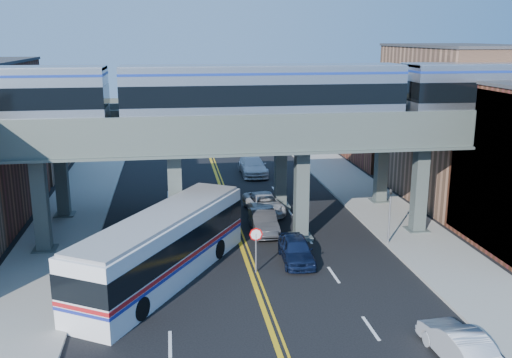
{
  "coord_description": "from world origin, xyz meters",
  "views": [
    {
      "loc": [
        -4.15,
        -26.3,
        12.88
      ],
      "look_at": [
        0.72,
        5.76,
        4.69
      ],
      "focal_mm": 40.0,
      "sensor_mm": 36.0,
      "label": 1
    }
  ],
  "objects_px": {
    "traffic_signal": "(390,210)",
    "car_parked_curb": "(459,344)",
    "car_lane_a": "(296,250)",
    "car_lane_b": "(264,222)",
    "stop_sign": "(256,243)",
    "transit_train": "(263,93)",
    "transit_bus": "(163,248)",
    "car_lane_d": "(253,166)",
    "car_lane_c": "(264,203)"
  },
  "relations": [
    {
      "from": "traffic_signal",
      "to": "car_parked_curb",
      "type": "xyz_separation_m",
      "value": [
        -2.11,
        -13.02,
        -1.58
      ]
    },
    {
      "from": "car_lane_a",
      "to": "car_lane_b",
      "type": "distance_m",
      "value": 5.41
    },
    {
      "from": "stop_sign",
      "to": "car_lane_b",
      "type": "bearing_deg",
      "value": 77.01
    },
    {
      "from": "stop_sign",
      "to": "car_parked_curb",
      "type": "distance_m",
      "value": 12.15
    },
    {
      "from": "car_lane_a",
      "to": "car_lane_b",
      "type": "relative_size",
      "value": 0.97
    },
    {
      "from": "transit_train",
      "to": "car_parked_curb",
      "type": "relative_size",
      "value": 11.96
    },
    {
      "from": "transit_train",
      "to": "car_parked_curb",
      "type": "bearing_deg",
      "value": -69.62
    },
    {
      "from": "transit_train",
      "to": "transit_bus",
      "type": "height_order",
      "value": "transit_train"
    },
    {
      "from": "transit_train",
      "to": "car_lane_a",
      "type": "bearing_deg",
      "value": -70.46
    },
    {
      "from": "traffic_signal",
      "to": "car_lane_d",
      "type": "relative_size",
      "value": 0.71
    },
    {
      "from": "car_lane_c",
      "to": "stop_sign",
      "type": "bearing_deg",
      "value": -108.26
    },
    {
      "from": "stop_sign",
      "to": "transit_train",
      "type": "bearing_deg",
      "value": 76.39
    },
    {
      "from": "car_lane_c",
      "to": "car_lane_d",
      "type": "relative_size",
      "value": 0.87
    },
    {
      "from": "transit_bus",
      "to": "car_lane_d",
      "type": "relative_size",
      "value": 2.31
    },
    {
      "from": "stop_sign",
      "to": "traffic_signal",
      "type": "xyz_separation_m",
      "value": [
        8.9,
        3.0,
        0.54
      ]
    },
    {
      "from": "traffic_signal",
      "to": "car_parked_curb",
      "type": "bearing_deg",
      "value": -99.19
    },
    {
      "from": "transit_train",
      "to": "car_lane_c",
      "type": "distance_m",
      "value": 10.64
    },
    {
      "from": "transit_train",
      "to": "car_lane_c",
      "type": "xyz_separation_m",
      "value": [
        1.06,
        5.92,
        -8.78
      ]
    },
    {
      "from": "car_lane_c",
      "to": "traffic_signal",
      "type": "bearing_deg",
      "value": -56.57
    },
    {
      "from": "transit_train",
      "to": "traffic_signal",
      "type": "xyz_separation_m",
      "value": [
        7.69,
        -2.0,
        -7.18
      ]
    },
    {
      "from": "traffic_signal",
      "to": "transit_bus",
      "type": "bearing_deg",
      "value": -167.25
    },
    {
      "from": "transit_train",
      "to": "car_lane_d",
      "type": "distance_m",
      "value": 20.0
    },
    {
      "from": "traffic_signal",
      "to": "car_lane_b",
      "type": "bearing_deg",
      "value": 154.67
    },
    {
      "from": "transit_train",
      "to": "traffic_signal",
      "type": "distance_m",
      "value": 10.71
    },
    {
      "from": "transit_bus",
      "to": "car_lane_c",
      "type": "relative_size",
      "value": 2.66
    },
    {
      "from": "transit_bus",
      "to": "car_lane_a",
      "type": "distance_m",
      "value": 7.81
    },
    {
      "from": "car_lane_a",
      "to": "car_lane_c",
      "type": "bearing_deg",
      "value": 94.32
    },
    {
      "from": "transit_train",
      "to": "car_lane_a",
      "type": "xyz_separation_m",
      "value": [
        1.35,
        -3.8,
        -8.73
      ]
    },
    {
      "from": "car_lane_a",
      "to": "car_lane_d",
      "type": "bearing_deg",
      "value": 91.03
    },
    {
      "from": "traffic_signal",
      "to": "car_parked_curb",
      "type": "distance_m",
      "value": 13.29
    },
    {
      "from": "car_lane_c",
      "to": "car_lane_d",
      "type": "height_order",
      "value": "car_lane_d"
    },
    {
      "from": "traffic_signal",
      "to": "car_lane_a",
      "type": "relative_size",
      "value": 0.93
    },
    {
      "from": "car_lane_a",
      "to": "car_lane_b",
      "type": "xyz_separation_m",
      "value": [
        -1.06,
        5.31,
        -0.0
      ]
    },
    {
      "from": "car_lane_d",
      "to": "stop_sign",
      "type": "bearing_deg",
      "value": -98.02
    },
    {
      "from": "traffic_signal",
      "to": "car_lane_b",
      "type": "relative_size",
      "value": 0.9
    },
    {
      "from": "transit_bus",
      "to": "car_parked_curb",
      "type": "bearing_deg",
      "value": -98.82
    },
    {
      "from": "car_lane_b",
      "to": "car_lane_d",
      "type": "height_order",
      "value": "car_lane_d"
    },
    {
      "from": "transit_bus",
      "to": "car_parked_curb",
      "type": "relative_size",
      "value": 3.04
    },
    {
      "from": "car_lane_b",
      "to": "car_lane_c",
      "type": "relative_size",
      "value": 0.91
    },
    {
      "from": "traffic_signal",
      "to": "car_lane_c",
      "type": "distance_m",
      "value": 10.45
    },
    {
      "from": "car_parked_curb",
      "to": "transit_bus",
      "type": "bearing_deg",
      "value": -43.53
    },
    {
      "from": "stop_sign",
      "to": "car_lane_a",
      "type": "xyz_separation_m",
      "value": [
        2.56,
        1.2,
        -1.01
      ]
    },
    {
      "from": "transit_bus",
      "to": "car_lane_d",
      "type": "height_order",
      "value": "transit_bus"
    },
    {
      "from": "stop_sign",
      "to": "car_lane_c",
      "type": "relative_size",
      "value": 0.52
    },
    {
      "from": "car_parked_curb",
      "to": "car_lane_b",
      "type": "bearing_deg",
      "value": -75.98
    },
    {
      "from": "stop_sign",
      "to": "car_lane_c",
      "type": "bearing_deg",
      "value": 78.24
    },
    {
      "from": "stop_sign",
      "to": "car_parked_curb",
      "type": "xyz_separation_m",
      "value": [
        6.79,
        -10.02,
        -1.04
      ]
    },
    {
      "from": "stop_sign",
      "to": "transit_bus",
      "type": "height_order",
      "value": "transit_bus"
    },
    {
      "from": "car_lane_a",
      "to": "car_lane_d",
      "type": "xyz_separation_m",
      "value": [
        0.61,
        21.73,
        0.09
      ]
    },
    {
      "from": "car_lane_b",
      "to": "car_parked_curb",
      "type": "xyz_separation_m",
      "value": [
        5.29,
        -16.53,
        -0.03
      ]
    }
  ]
}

